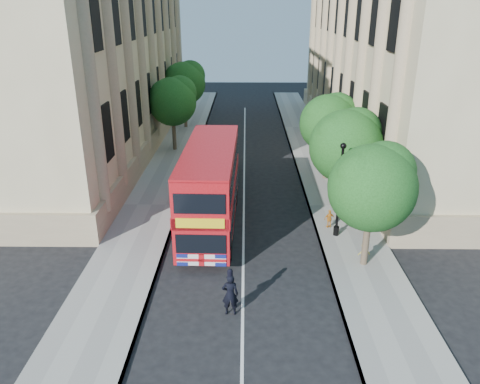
{
  "coord_description": "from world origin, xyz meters",
  "views": [
    {
      "loc": [
        0.08,
        -16.67,
        11.72
      ],
      "look_at": [
        -0.2,
        6.74,
        2.3
      ],
      "focal_mm": 35.0,
      "sensor_mm": 36.0,
      "label": 1
    }
  ],
  "objects_px": {
    "lamp_post": "(339,194)",
    "box_van": "(219,158)",
    "woman_pedestrian": "(353,207)",
    "police_constable": "(230,294)",
    "double_decker_bus": "(210,186)"
  },
  "relations": [
    {
      "from": "lamp_post",
      "to": "police_constable",
      "type": "distance_m",
      "value": 8.92
    },
    {
      "from": "police_constable",
      "to": "woman_pedestrian",
      "type": "relative_size",
      "value": 1.03
    },
    {
      "from": "double_decker_bus",
      "to": "police_constable",
      "type": "bearing_deg",
      "value": -79.32
    },
    {
      "from": "box_van",
      "to": "woman_pedestrian",
      "type": "relative_size",
      "value": 3.17
    },
    {
      "from": "box_van",
      "to": "lamp_post",
      "type": "bearing_deg",
      "value": -50.05
    },
    {
      "from": "lamp_post",
      "to": "woman_pedestrian",
      "type": "relative_size",
      "value": 2.91
    },
    {
      "from": "police_constable",
      "to": "box_van",
      "type": "bearing_deg",
      "value": -85.88
    },
    {
      "from": "box_van",
      "to": "woman_pedestrian",
      "type": "distance_m",
      "value": 10.95
    },
    {
      "from": "double_decker_bus",
      "to": "box_van",
      "type": "height_order",
      "value": "double_decker_bus"
    },
    {
      "from": "box_van",
      "to": "police_constable",
      "type": "height_order",
      "value": "box_van"
    },
    {
      "from": "double_decker_bus",
      "to": "woman_pedestrian",
      "type": "xyz_separation_m",
      "value": [
        8.01,
        0.63,
        -1.54
      ]
    },
    {
      "from": "police_constable",
      "to": "woman_pedestrian",
      "type": "xyz_separation_m",
      "value": [
        6.69,
        8.51,
        0.09
      ]
    },
    {
      "from": "box_van",
      "to": "police_constable",
      "type": "bearing_deg",
      "value": -82.05
    },
    {
      "from": "lamp_post",
      "to": "box_van",
      "type": "distance_m",
      "value": 11.44
    },
    {
      "from": "double_decker_bus",
      "to": "woman_pedestrian",
      "type": "bearing_deg",
      "value": 5.68
    }
  ]
}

